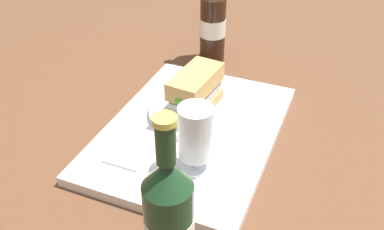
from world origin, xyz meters
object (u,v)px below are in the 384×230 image
object	(u,v)px
sandwich	(195,92)
beer_bottle	(169,221)
beer_glass	(196,136)
second_bottle	(213,22)
plate	(195,112)

from	to	relation	value
sandwich	beer_bottle	distance (m)	0.35
sandwich	beer_glass	size ratio (longest dim) A/B	1.09
sandwich	second_bottle	size ratio (longest dim) A/B	0.51
beer_glass	beer_bottle	distance (m)	0.20
sandwich	beer_glass	world-z (taller)	beer_glass
plate	second_bottle	xyz separation A→B (m)	(-0.28, -0.07, 0.08)
sandwich	second_bottle	world-z (taller)	second_bottle
plate	beer_glass	xyz separation A→B (m)	(0.15, 0.06, 0.06)
beer_bottle	sandwich	bearing A→B (deg)	-163.32
beer_bottle	second_bottle	distance (m)	0.64
beer_bottle	second_bottle	bearing A→B (deg)	-164.91
second_bottle	sandwich	bearing A→B (deg)	13.17
sandwich	beer_glass	xyz separation A→B (m)	(0.15, 0.06, 0.01)
sandwich	beer_glass	bearing A→B (deg)	28.33
beer_bottle	second_bottle	size ratio (longest dim) A/B	1.00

